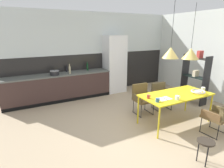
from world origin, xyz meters
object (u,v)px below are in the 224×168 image
object	(u,v)px
bottle_wine_green	(87,67)
open_shelf_unit	(195,77)
armchair_corner_seat	(220,115)
pendant_lamp_over_table_near	(171,53)
mug_white_ceramic	(148,97)
bottle_spice_small	(66,69)
refrigerator_column	(115,64)
open_book	(164,99)
mug_glass_clear	(203,89)
mug_tall_blue	(177,98)
fruit_bowl	(198,92)
cooking_pot	(55,73)
side_stool	(206,144)
armchair_head_of_table	(142,95)
pendant_lamp_over_table_far	(191,54)
dining_table	(176,96)
bottle_oil_tall	(70,70)
armchair_by_stool	(161,92)
mug_short_terracotta	(158,100)

from	to	relation	value
bottle_wine_green	open_shelf_unit	xyz separation A→B (m)	(2.74, -2.26, -0.19)
armchair_corner_seat	pendant_lamp_over_table_near	distance (m)	1.70
mug_white_ceramic	bottle_spice_small	world-z (taller)	bottle_spice_small
refrigerator_column	open_shelf_unit	size ratio (longest dim) A/B	1.26
open_book	mug_glass_clear	bearing A→B (deg)	-0.20
armchair_corner_seat	mug_tall_blue	world-z (taller)	mug_tall_blue
refrigerator_column	bottle_wine_green	xyz separation A→B (m)	(-1.02, 0.11, -0.03)
fruit_bowl	mug_white_ceramic	bearing A→B (deg)	168.06
mug_white_ceramic	cooking_pot	distance (m)	3.11
mug_tall_blue	pendant_lamp_over_table_near	world-z (taller)	pendant_lamp_over_table_near
side_stool	pendant_lamp_over_table_near	size ratio (longest dim) A/B	0.38
armchair_head_of_table	mug_glass_clear	bearing A→B (deg)	141.76
pendant_lamp_over_table_near	armchair_corner_seat	bearing A→B (deg)	-46.44
mug_tall_blue	pendant_lamp_over_table_far	distance (m)	1.12
dining_table	mug_glass_clear	size ratio (longest dim) A/B	12.98
dining_table	mug_tall_blue	distance (m)	0.39
refrigerator_column	mug_white_ceramic	world-z (taller)	refrigerator_column
side_stool	mug_white_ceramic	bearing A→B (deg)	95.37
bottle_oil_tall	bottle_wine_green	world-z (taller)	bottle_oil_tall
mug_tall_blue	mug_glass_clear	world-z (taller)	same
open_shelf_unit	pendant_lamp_over_table_far	size ratio (longest dim) A/B	1.33
armchair_corner_seat	mug_white_ceramic	world-z (taller)	mug_white_ceramic
armchair_head_of_table	open_shelf_unit	distance (m)	1.98
mug_glass_clear	pendant_lamp_over_table_far	bearing A→B (deg)	163.23
armchair_by_stool	side_stool	size ratio (longest dim) A/B	1.72
refrigerator_column	pendant_lamp_over_table_near	distance (m)	3.04
bottle_spice_small	mug_glass_clear	bearing A→B (deg)	-50.47
refrigerator_column	mug_glass_clear	xyz separation A→B (m)	(0.93, -3.02, -0.24)
fruit_bowl	bottle_wine_green	distance (m)	3.62
side_stool	open_shelf_unit	distance (m)	3.07
pendant_lamp_over_table_far	dining_table	bearing A→B (deg)	-177.24
dining_table	pendant_lamp_over_table_near	xyz separation A→B (m)	(-0.35, -0.04, 1.05)
armchair_corner_seat	mug_glass_clear	xyz separation A→B (m)	(0.38, 0.73, 0.32)
armchair_by_stool	cooking_pot	size ratio (longest dim) A/B	2.67
bottle_wine_green	cooking_pot	bearing A→B (deg)	-168.93
open_book	bottle_spice_small	bearing A→B (deg)	113.10
mug_short_terracotta	mug_white_ceramic	xyz separation A→B (m)	(-0.04, 0.26, 0.00)
mug_glass_clear	bottle_spice_small	size ratio (longest dim) A/B	0.58
fruit_bowl	bottle_oil_tall	bearing A→B (deg)	128.01
mug_short_terracotta	mug_glass_clear	bearing A→B (deg)	2.16
fruit_bowl	pendant_lamp_over_table_far	distance (m)	0.94
armchair_corner_seat	side_stool	world-z (taller)	armchair_corner_seat
side_stool	pendant_lamp_over_table_far	xyz separation A→B (m)	(0.99, 1.33, 1.31)
refrigerator_column	mug_white_ceramic	xyz separation A→B (m)	(-0.65, -2.82, -0.24)
armchair_head_of_table	bottle_spice_small	bearing A→B (deg)	-55.19
cooking_pot	refrigerator_column	bearing A→B (deg)	3.00
mug_glass_clear	pendant_lamp_over_table_near	xyz separation A→B (m)	(-1.15, 0.08, 0.96)
cooking_pot	side_stool	xyz separation A→B (m)	(1.67, -4.10, -0.57)
mug_tall_blue	cooking_pot	bearing A→B (deg)	123.83
side_stool	armchair_by_stool	bearing A→B (deg)	66.31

